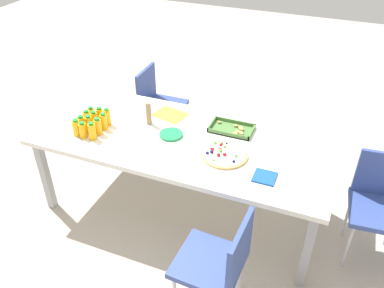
{
  "coord_description": "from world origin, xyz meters",
  "views": [
    {
      "loc": [
        1.02,
        -2.36,
        2.44
      ],
      "look_at": [
        0.11,
        -0.08,
        0.75
      ],
      "focal_mm": 37.36,
      "sensor_mm": 36.0,
      "label": 1
    }
  ],
  "objects_px": {
    "juice_bottle_6": "(87,118)",
    "juice_bottle_7": "(94,120)",
    "juice_bottle_8": "(104,122)",
    "paper_folder": "(170,115)",
    "chair_end": "(380,200)",
    "chair_far_left": "(157,101)",
    "chair_near_right": "(220,261)",
    "juice_bottle_4": "(89,124)",
    "juice_bottle_9": "(92,115)",
    "juice_bottle_11": "(107,117)",
    "snack_tray": "(232,129)",
    "fruit_pizza": "(224,154)",
    "juice_bottle_0": "(76,128)",
    "plate_stack": "(171,134)",
    "juice_bottle_5": "(98,126)",
    "juice_bottle_3": "(81,124)",
    "party_table": "(183,144)",
    "juice_bottle_2": "(92,131)",
    "juice_bottle_1": "(83,130)",
    "cardboard_tube": "(149,113)",
    "napkin_stack": "(265,177)",
    "juice_bottle_10": "(100,116)"
  },
  "relations": [
    {
      "from": "juice_bottle_6",
      "to": "juice_bottle_7",
      "type": "distance_m",
      "value": 0.07
    },
    {
      "from": "juice_bottle_8",
      "to": "paper_folder",
      "type": "distance_m",
      "value": 0.56
    },
    {
      "from": "chair_end",
      "to": "chair_far_left",
      "type": "relative_size",
      "value": 1.0
    },
    {
      "from": "chair_near_right",
      "to": "juice_bottle_4",
      "type": "relative_size",
      "value": 5.51
    },
    {
      "from": "chair_near_right",
      "to": "juice_bottle_9",
      "type": "relative_size",
      "value": 6.24
    },
    {
      "from": "juice_bottle_11",
      "to": "snack_tray",
      "type": "distance_m",
      "value": 1.01
    },
    {
      "from": "juice_bottle_7",
      "to": "paper_folder",
      "type": "distance_m",
      "value": 0.63
    },
    {
      "from": "chair_near_right",
      "to": "fruit_pizza",
      "type": "relative_size",
      "value": 2.44
    },
    {
      "from": "juice_bottle_0",
      "to": "snack_tray",
      "type": "height_order",
      "value": "juice_bottle_0"
    },
    {
      "from": "juice_bottle_9",
      "to": "plate_stack",
      "type": "bearing_deg",
      "value": 3.59
    },
    {
      "from": "juice_bottle_5",
      "to": "juice_bottle_8",
      "type": "xyz_separation_m",
      "value": [
        0.01,
        0.08,
        0.0
      ]
    },
    {
      "from": "snack_tray",
      "to": "paper_folder",
      "type": "distance_m",
      "value": 0.56
    },
    {
      "from": "juice_bottle_6",
      "to": "paper_folder",
      "type": "relative_size",
      "value": 0.53
    },
    {
      "from": "juice_bottle_6",
      "to": "fruit_pizza",
      "type": "height_order",
      "value": "juice_bottle_6"
    },
    {
      "from": "juice_bottle_3",
      "to": "juice_bottle_5",
      "type": "distance_m",
      "value": 0.15
    },
    {
      "from": "party_table",
      "to": "fruit_pizza",
      "type": "bearing_deg",
      "value": -15.87
    },
    {
      "from": "chair_end",
      "to": "juice_bottle_2",
      "type": "height_order",
      "value": "juice_bottle_2"
    },
    {
      "from": "juice_bottle_4",
      "to": "juice_bottle_11",
      "type": "relative_size",
      "value": 1.0
    },
    {
      "from": "juice_bottle_0",
      "to": "juice_bottle_1",
      "type": "relative_size",
      "value": 1.05
    },
    {
      "from": "juice_bottle_0",
      "to": "juice_bottle_1",
      "type": "xyz_separation_m",
      "value": [
        0.06,
        -0.01,
        -0.0
      ]
    },
    {
      "from": "juice_bottle_1",
      "to": "fruit_pizza",
      "type": "relative_size",
      "value": 0.4
    },
    {
      "from": "juice_bottle_2",
      "to": "fruit_pizza",
      "type": "bearing_deg",
      "value": 9.35
    },
    {
      "from": "chair_near_right",
      "to": "juice_bottle_1",
      "type": "bearing_deg",
      "value": 69.62
    },
    {
      "from": "cardboard_tube",
      "to": "paper_folder",
      "type": "distance_m",
      "value": 0.23
    },
    {
      "from": "chair_end",
      "to": "juice_bottle_9",
      "type": "bearing_deg",
      "value": -1.02
    },
    {
      "from": "juice_bottle_1",
      "to": "fruit_pizza",
      "type": "height_order",
      "value": "juice_bottle_1"
    },
    {
      "from": "juice_bottle_1",
      "to": "chair_end",
      "type": "bearing_deg",
      "value": 9.54
    },
    {
      "from": "juice_bottle_4",
      "to": "juice_bottle_9",
      "type": "xyz_separation_m",
      "value": [
        -0.08,
        0.15,
        -0.01
      ]
    },
    {
      "from": "chair_end",
      "to": "juice_bottle_0",
      "type": "xyz_separation_m",
      "value": [
        -2.25,
        -0.36,
        0.29
      ]
    },
    {
      "from": "juice_bottle_0",
      "to": "juice_bottle_5",
      "type": "bearing_deg",
      "value": 27.7
    },
    {
      "from": "juice_bottle_4",
      "to": "fruit_pizza",
      "type": "height_order",
      "value": "juice_bottle_4"
    },
    {
      "from": "party_table",
      "to": "cardboard_tube",
      "type": "distance_m",
      "value": 0.38
    },
    {
      "from": "juice_bottle_4",
      "to": "juice_bottle_6",
      "type": "height_order",
      "value": "juice_bottle_4"
    },
    {
      "from": "juice_bottle_5",
      "to": "napkin_stack",
      "type": "xyz_separation_m",
      "value": [
        1.33,
        -0.05,
        -0.06
      ]
    },
    {
      "from": "juice_bottle_4",
      "to": "snack_tray",
      "type": "relative_size",
      "value": 0.44
    },
    {
      "from": "juice_bottle_6",
      "to": "fruit_pizza",
      "type": "xyz_separation_m",
      "value": [
        1.15,
        0.01,
        -0.05
      ]
    },
    {
      "from": "plate_stack",
      "to": "napkin_stack",
      "type": "distance_m",
      "value": 0.83
    },
    {
      "from": "party_table",
      "to": "juice_bottle_1",
      "type": "relative_size",
      "value": 17.06
    },
    {
      "from": "party_table",
      "to": "juice_bottle_3",
      "type": "xyz_separation_m",
      "value": [
        -0.78,
        -0.2,
        0.12
      ]
    },
    {
      "from": "juice_bottle_5",
      "to": "chair_end",
      "type": "bearing_deg",
      "value": 7.67
    },
    {
      "from": "snack_tray",
      "to": "napkin_stack",
      "type": "relative_size",
      "value": 2.29
    },
    {
      "from": "juice_bottle_0",
      "to": "cardboard_tube",
      "type": "bearing_deg",
      "value": 38.87
    },
    {
      "from": "juice_bottle_3",
      "to": "fruit_pizza",
      "type": "bearing_deg",
      "value": 4.75
    },
    {
      "from": "juice_bottle_5",
      "to": "chair_near_right",
      "type": "bearing_deg",
      "value": -27.79
    },
    {
      "from": "chair_near_right",
      "to": "chair_end",
      "type": "bearing_deg",
      "value": -40.79
    },
    {
      "from": "snack_tray",
      "to": "juice_bottle_5",
      "type": "bearing_deg",
      "value": -155.55
    },
    {
      "from": "chair_end",
      "to": "fruit_pizza",
      "type": "height_order",
      "value": "chair_end"
    },
    {
      "from": "juice_bottle_11",
      "to": "juice_bottle_3",
      "type": "bearing_deg",
      "value": -133.88
    },
    {
      "from": "party_table",
      "to": "juice_bottle_10",
      "type": "bearing_deg",
      "value": -176.39
    },
    {
      "from": "juice_bottle_0",
      "to": "juice_bottle_7",
      "type": "bearing_deg",
      "value": 65.64
    }
  ]
}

